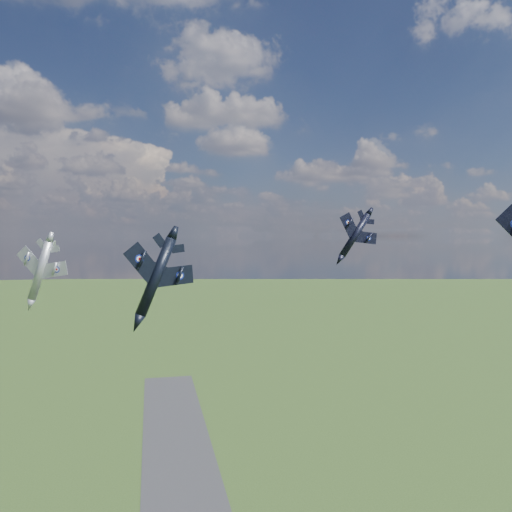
{
  "coord_description": "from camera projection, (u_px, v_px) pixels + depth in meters",
  "views": [
    {
      "loc": [
        -10.34,
        -54.98,
        85.9
      ],
      "look_at": [
        4.93,
        16.59,
        83.0
      ],
      "focal_mm": 35.0,
      "sensor_mm": 36.0,
      "label": 1
    }
  ],
  "objects": [
    {
      "name": "jet_lead_navy",
      "position": [
        156.0,
        276.0,
        71.94
      ],
      "size": [
        16.25,
        19.12,
        7.75
      ],
      "primitive_type": null,
      "rotation": [
        0.0,
        0.41,
        0.29
      ],
      "color": "black"
    },
    {
      "name": "jet_high_navy",
      "position": [
        355.0,
        235.0,
        91.83
      ],
      "size": [
        9.59,
        13.1,
        7.28
      ],
      "primitive_type": null,
      "rotation": [
        0.0,
        0.6,
        0.05
      ],
      "color": "black"
    },
    {
      "name": "jet_left_silver",
      "position": [
        40.0,
        271.0,
        76.93
      ],
      "size": [
        13.88,
        15.73,
        5.63
      ],
      "primitive_type": null,
      "rotation": [
        0.0,
        0.33,
        -0.38
      ],
      "color": "#A6A7B1"
    }
  ]
}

